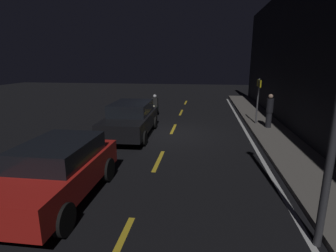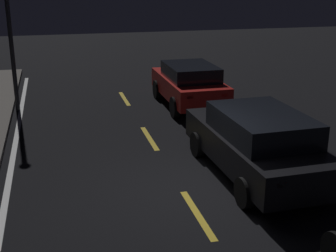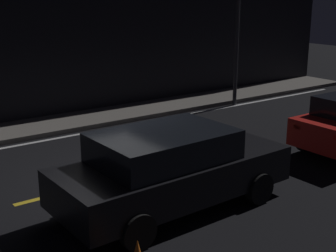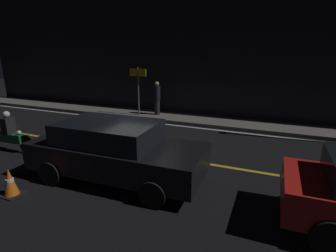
# 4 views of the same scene
# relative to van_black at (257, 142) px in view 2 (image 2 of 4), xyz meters

# --- Properties ---
(ground_plane) EXTENTS (56.00, 56.00, 0.00)m
(ground_plane) POSITION_rel_van_black_xyz_m (-0.44, 1.84, -0.82)
(ground_plane) COLOR black
(lane_dash_c) EXTENTS (2.00, 0.14, 0.01)m
(lane_dash_c) POSITION_rel_van_black_xyz_m (-1.44, 1.84, -0.81)
(lane_dash_c) COLOR gold
(lane_dash_c) RESTS_ON ground
(lane_dash_d) EXTENTS (2.00, 0.14, 0.01)m
(lane_dash_d) POSITION_rel_van_black_xyz_m (3.06, 1.84, -0.81)
(lane_dash_d) COLOR gold
(lane_dash_d) RESTS_ON ground
(lane_dash_e) EXTENTS (2.00, 0.14, 0.01)m
(lane_dash_e) POSITION_rel_van_black_xyz_m (7.56, 1.84, -0.81)
(lane_dash_e) COLOR gold
(lane_dash_e) RESTS_ON ground
(lane_solid_kerb) EXTENTS (25.20, 0.14, 0.01)m
(lane_solid_kerb) POSITION_rel_van_black_xyz_m (-0.44, 5.49, -0.81)
(lane_solid_kerb) COLOR silver
(lane_solid_kerb) RESTS_ON ground
(van_black) EXTENTS (4.62, 2.10, 1.55)m
(van_black) POSITION_rel_van_black_xyz_m (0.00, 0.00, 0.00)
(van_black) COLOR black
(van_black) RESTS_ON ground
(taxi_red) EXTENTS (4.04, 1.88, 1.49)m
(taxi_red) POSITION_rel_van_black_xyz_m (6.01, -0.18, -0.01)
(taxi_red) COLOR red
(taxi_red) RESTS_ON ground
(street_lamp) EXTENTS (0.28, 0.28, 5.76)m
(street_lamp) POSITION_rel_van_black_xyz_m (6.94, 5.59, 2.42)
(street_lamp) COLOR #333338
(street_lamp) RESTS_ON ground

